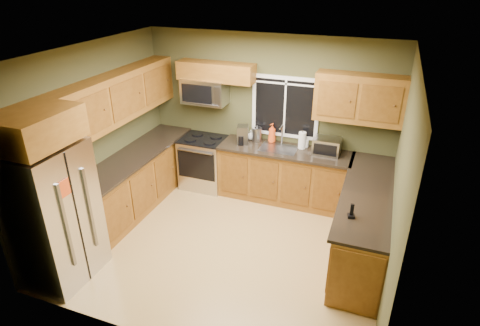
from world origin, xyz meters
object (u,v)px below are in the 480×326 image
Objects in this scene: range at (204,162)px; cordless_phone at (351,213)px; coffee_maker at (243,135)px; soap_bottle_a at (272,133)px; microwave at (205,91)px; soap_bottle_c at (251,135)px; soap_bottle_b at (306,142)px; toaster_oven at (327,146)px; kettle at (257,134)px; paper_towel_roll at (302,140)px; refrigerator at (54,215)px.

cordless_phone is at bearing -31.20° from range.
coffee_maker reaches higher than cordless_phone.
soap_bottle_a is 2.40m from cordless_phone.
range is 1.23× the size of microwave.
coffee_maker is at bearing -110.51° from soap_bottle_c.
soap_bottle_b is 2.08m from cordless_phone.
toaster_oven is (2.11, 0.08, 0.60)m from range.
kettle is (0.20, 0.17, -0.01)m from coffee_maker.
range is 1.27m from microwave.
soap_bottle_a is (-0.94, 0.15, 0.03)m from toaster_oven.
paper_towel_roll is at bearing -2.02° from kettle.
soap_bottle_b is at bearing 0.00° from soap_bottle_a.
range is 3.19m from cordless_phone.
coffee_maker is 1.03× the size of kettle.
refrigerator is at bearing -129.26° from paper_towel_roll.
range is 2.23× the size of toaster_oven.
coffee_maker is 1.81× the size of soap_bottle_c.
kettle is 1.65× the size of cordless_phone.
toaster_oven reaches higher than soap_bottle_b.
paper_towel_roll is 1.81× the size of soap_bottle_b.
refrigerator reaches higher than toaster_oven.
coffee_maker is (1.41, 2.78, 0.18)m from refrigerator.
range is 1.35m from soap_bottle_a.
soap_bottle_a is at bearing 171.68° from paper_towel_roll.
soap_bottle_c is 2.64m from cordless_phone.
microwave reaches higher than soap_bottle_b.
soap_bottle_c is 0.93× the size of cordless_phone.
microwave is 3.30m from cordless_phone.
cordless_phone is (3.38, 1.14, 0.09)m from refrigerator.
refrigerator reaches higher than soap_bottle_b.
refrigerator reaches higher than soap_bottle_c.
toaster_oven is 0.39m from soap_bottle_b.
refrigerator reaches higher than soap_bottle_a.
soap_bottle_a is (0.25, 0.05, 0.03)m from kettle.
toaster_oven is 1.42× the size of kettle.
microwave is 4.51× the size of soap_bottle_c.
soap_bottle_b reaches higher than range.
microwave reaches higher than soap_bottle_a.
soap_bottle_b is (1.75, 0.23, 0.56)m from range.
cordless_phone is at bearing -60.94° from paper_towel_roll.
toaster_oven is 0.42m from paper_towel_roll.
refrigerator is 9.97× the size of cordless_phone.
range is at bearing -172.50° from soap_bottle_b.
refrigerator is 3.37m from kettle.
microwave is at bearing 146.73° from cordless_phone.
coffee_maker reaches higher than soap_bottle_b.
refrigerator is 3.87m from soap_bottle_b.
cordless_phone reaches higher than soap_bottle_c.
kettle is at bearing 11.08° from range.
toaster_oven is at bearing -9.32° from soap_bottle_a.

